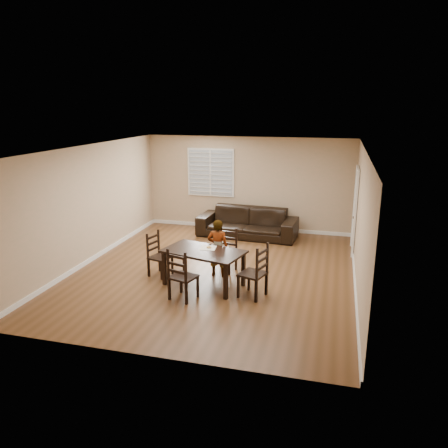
{
  "coord_description": "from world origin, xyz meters",
  "views": [
    {
      "loc": [
        2.5,
        -8.71,
        3.58
      ],
      "look_at": [
        0.12,
        0.35,
        1.0
      ],
      "focal_mm": 35.0,
      "sensor_mm": 36.0,
      "label": 1
    }
  ],
  "objects": [
    {
      "name": "ground",
      "position": [
        0.0,
        0.0,
        0.0
      ],
      "size": [
        7.0,
        7.0,
        0.0
      ],
      "primitive_type": "plane",
      "color": "brown",
      "rests_on": "ground"
    },
    {
      "name": "room",
      "position": [
        0.04,
        0.18,
        1.81
      ],
      "size": [
        6.04,
        7.04,
        2.72
      ],
      "color": "tan",
      "rests_on": "ground"
    },
    {
      "name": "dining_table",
      "position": [
        -0.0,
        -0.79,
        0.66
      ],
      "size": [
        1.77,
        1.26,
        0.75
      ],
      "rotation": [
        0.0,
        0.0,
        -0.25
      ],
      "color": "black",
      "rests_on": "ground"
    },
    {
      "name": "chair_near",
      "position": [
        0.24,
        0.19,
        0.43
      ],
      "size": [
        0.5,
        0.48,
        0.96
      ],
      "rotation": [
        0.0,
        0.0,
        -0.19
      ],
      "color": "black",
      "rests_on": "ground"
    },
    {
      "name": "chair_far",
      "position": [
        -0.22,
        -1.62,
        0.46
      ],
      "size": [
        0.56,
        0.54,
        1.01
      ],
      "rotation": [
        0.0,
        0.0,
        2.85
      ],
      "color": "black",
      "rests_on": "ground"
    },
    {
      "name": "chair_left",
      "position": [
        -1.18,
        -0.49,
        0.43
      ],
      "size": [
        0.5,
        0.52,
        0.96
      ],
      "rotation": [
        0.0,
        0.0,
        1.3
      ],
      "color": "black",
      "rests_on": "ground"
    },
    {
      "name": "chair_right",
      "position": [
        1.18,
        -1.11,
        0.48
      ],
      "size": [
        0.57,
        0.59,
        1.06
      ],
      "rotation": [
        0.0,
        0.0,
        -1.88
      ],
      "color": "black",
      "rests_on": "ground"
    },
    {
      "name": "child",
      "position": [
        0.14,
        -0.24,
        0.63
      ],
      "size": [
        0.46,
        0.31,
        1.25
      ],
      "primitive_type": "imported",
      "rotation": [
        0.0,
        0.0,
        3.12
      ],
      "color": "gray",
      "rests_on": "ground"
    },
    {
      "name": "napkin",
      "position": [
        0.04,
        -0.62,
        0.75
      ],
      "size": [
        0.34,
        0.34,
        0.0
      ],
      "primitive_type": "cube",
      "rotation": [
        0.0,
        0.0,
        0.11
      ],
      "color": "beige",
      "rests_on": "dining_table"
    },
    {
      "name": "donut",
      "position": [
        0.06,
        -0.63,
        0.77
      ],
      "size": [
        0.1,
        0.1,
        0.04
      ],
      "color": "#C49246",
      "rests_on": "napkin"
    },
    {
      "name": "sofa",
      "position": [
        0.15,
        2.79,
        0.4
      ],
      "size": [
        2.78,
        1.24,
        0.8
      ],
      "primitive_type": "imported",
      "rotation": [
        0.0,
        0.0,
        -0.06
      ],
      "color": "black",
      "rests_on": "ground"
    }
  ]
}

